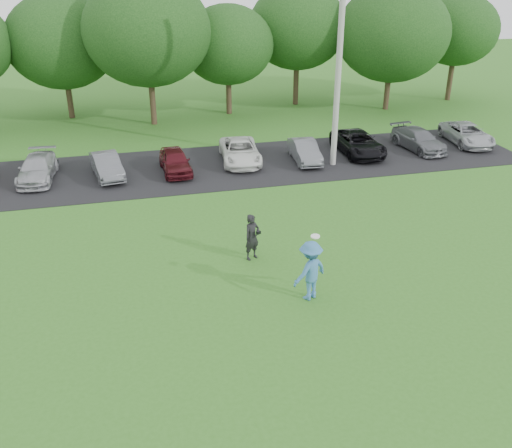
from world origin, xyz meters
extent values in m
plane|color=#336C1F|center=(0.00, 0.00, 0.00)|extent=(100.00, 100.00, 0.00)
cube|color=black|center=(0.00, 13.00, 0.01)|extent=(32.00, 6.50, 0.03)
cylinder|color=#A4A39F|center=(6.03, 11.91, 5.28)|extent=(0.28, 0.28, 10.56)
imported|color=teal|center=(0.98, 0.66, 0.95)|extent=(1.42, 1.19, 1.91)
cylinder|color=white|center=(1.01, 0.45, 2.20)|extent=(0.27, 0.27, 0.06)
imported|color=black|center=(-0.14, 3.50, 0.82)|extent=(0.71, 0.62, 1.64)
cube|color=black|center=(0.04, 3.32, 1.06)|extent=(0.17, 0.15, 0.10)
imported|color=#A1A3A8|center=(-8.01, 13.19, 0.57)|extent=(1.79, 3.82, 1.08)
imported|color=#57595E|center=(-4.90, 12.82, 0.57)|extent=(1.69, 3.43, 1.08)
imported|color=#4A1017|center=(-1.71, 12.66, 0.58)|extent=(1.42, 3.30, 1.11)
imported|color=silver|center=(1.62, 13.36, 0.58)|extent=(2.22, 4.15, 1.11)
imported|color=slate|center=(4.80, 12.69, 0.56)|extent=(1.34, 3.29, 1.06)
imported|color=black|center=(7.88, 13.18, 0.60)|extent=(1.91, 4.11, 1.14)
imported|color=slate|center=(11.30, 13.06, 0.57)|extent=(2.00, 3.89, 1.08)
imported|color=#B0B3B8|center=(14.39, 13.36, 0.57)|extent=(2.16, 4.07, 1.09)
cylinder|color=#38281C|center=(-7.00, 24.40, 1.10)|extent=(0.36, 0.36, 2.20)
ellipsoid|color=#214C19|center=(-7.00, 24.40, 4.71)|extent=(6.68, 6.68, 5.68)
cylinder|color=#38281C|center=(-2.00, 21.60, 1.35)|extent=(0.36, 0.36, 2.70)
ellipsoid|color=#214C19|center=(-2.00, 21.60, 5.48)|extent=(7.42, 7.42, 6.31)
cylinder|color=#38281C|center=(3.00, 23.00, 1.10)|extent=(0.36, 0.36, 2.20)
ellipsoid|color=#214C19|center=(3.00, 23.00, 4.36)|extent=(5.76, 5.76, 4.90)
cylinder|color=#38281C|center=(8.00, 24.40, 1.35)|extent=(0.36, 0.36, 2.70)
ellipsoid|color=#214C19|center=(8.00, 24.40, 5.14)|extent=(6.50, 6.50, 5.53)
cylinder|color=#38281C|center=(13.50, 21.60, 1.10)|extent=(0.36, 0.36, 2.20)
ellipsoid|color=#214C19|center=(13.50, 21.60, 4.92)|extent=(7.24, 7.24, 6.15)
cylinder|color=#38281C|center=(19.00, 23.00, 1.35)|extent=(0.36, 0.36, 2.70)
ellipsoid|color=#214C19|center=(19.00, 23.00, 4.79)|extent=(5.58, 5.58, 4.74)
camera|label=1|loc=(-4.16, -13.34, 9.58)|focal=40.00mm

